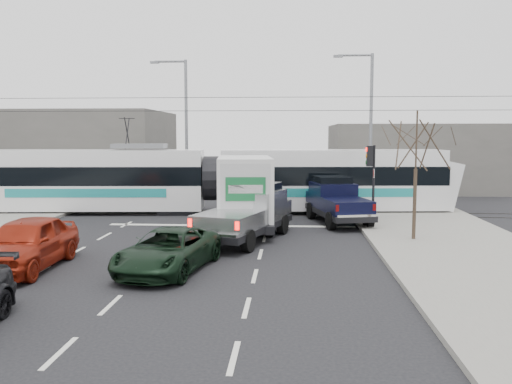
# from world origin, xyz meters

# --- Properties ---
(ground) EXTENTS (120.00, 120.00, 0.00)m
(ground) POSITION_xyz_m (0.00, 0.00, 0.00)
(ground) COLOR black
(ground) RESTS_ON ground
(sidewalk_right) EXTENTS (6.00, 60.00, 0.15)m
(sidewalk_right) POSITION_xyz_m (9.00, 0.00, 0.07)
(sidewalk_right) COLOR gray
(sidewalk_right) RESTS_ON ground
(rails) EXTENTS (60.00, 1.60, 0.03)m
(rails) POSITION_xyz_m (0.00, 10.00, 0.01)
(rails) COLOR #33302D
(rails) RESTS_ON ground
(building_left) EXTENTS (14.00, 10.00, 6.00)m
(building_left) POSITION_xyz_m (-14.00, 22.00, 3.00)
(building_left) COLOR slate
(building_left) RESTS_ON ground
(building_right) EXTENTS (12.00, 10.00, 5.00)m
(building_right) POSITION_xyz_m (12.00, 24.00, 2.50)
(building_right) COLOR slate
(building_right) RESTS_ON ground
(bare_tree) EXTENTS (2.40, 2.40, 5.00)m
(bare_tree) POSITION_xyz_m (7.60, 2.50, 3.79)
(bare_tree) COLOR #47382B
(bare_tree) RESTS_ON ground
(traffic_signal) EXTENTS (0.44, 0.44, 3.60)m
(traffic_signal) POSITION_xyz_m (6.47, 6.50, 2.74)
(traffic_signal) COLOR black
(traffic_signal) RESTS_ON ground
(street_lamp_near) EXTENTS (2.38, 0.25, 9.00)m
(street_lamp_near) POSITION_xyz_m (7.31, 14.00, 5.11)
(street_lamp_near) COLOR slate
(street_lamp_near) RESTS_ON ground
(street_lamp_far) EXTENTS (2.38, 0.25, 9.00)m
(street_lamp_far) POSITION_xyz_m (-4.19, 16.00, 5.11)
(street_lamp_far) COLOR slate
(street_lamp_far) RESTS_ON ground
(catenary) EXTENTS (60.00, 0.20, 7.00)m
(catenary) POSITION_xyz_m (0.00, 10.00, 3.88)
(catenary) COLOR black
(catenary) RESTS_ON ground
(tram) EXTENTS (25.10, 4.49, 5.10)m
(tram) POSITION_xyz_m (-1.54, 10.18, 1.81)
(tram) COLOR white
(tram) RESTS_ON ground
(silver_pickup) EXTENTS (3.85, 6.46, 2.23)m
(silver_pickup) POSITION_xyz_m (1.03, 2.82, 1.11)
(silver_pickup) COLOR black
(silver_pickup) RESTS_ON ground
(box_truck) EXTENTS (2.93, 6.74, 3.27)m
(box_truck) POSITION_xyz_m (0.70, 4.87, 1.62)
(box_truck) COLOR black
(box_truck) RESTS_ON ground
(navy_pickup) EXTENTS (3.04, 5.49, 2.19)m
(navy_pickup) POSITION_xyz_m (4.96, 7.25, 1.08)
(navy_pickup) COLOR black
(navy_pickup) RESTS_ON ground
(green_car) EXTENTS (2.96, 5.00, 1.30)m
(green_car) POSITION_xyz_m (-1.03, -2.57, 0.65)
(green_car) COLOR black
(green_car) RESTS_ON ground
(red_car) EXTENTS (2.07, 4.91, 1.66)m
(red_car) POSITION_xyz_m (-5.54, -2.60, 0.83)
(red_car) COLOR maroon
(red_car) RESTS_ON ground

